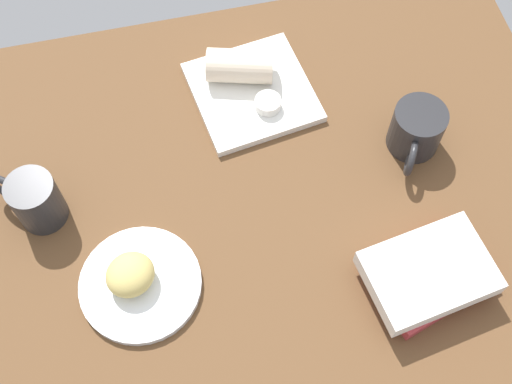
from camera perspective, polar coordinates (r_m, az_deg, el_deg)
name	(u,v)px	position (r cm, az deg, el deg)	size (l,w,h in cm)	color
dining_table	(276,206)	(119.78, 1.70, -1.17)	(110.00, 90.00, 4.00)	brown
round_plate	(141,284)	(112.73, -9.72, -7.68)	(20.02, 20.02, 1.40)	white
scone_pastry	(130,275)	(110.04, -10.57, -6.87)	(7.99, 7.51, 5.17)	tan
square_plate	(252,92)	(129.02, -0.31, 8.42)	(21.41, 21.41, 1.60)	white
sauce_cup	(268,103)	(125.22, 1.01, 7.51)	(4.87, 4.87, 2.11)	silver
breakfast_wrap	(240,66)	(127.74, -1.37, 10.58)	(6.34, 6.34, 12.28)	beige
book_stack	(429,274)	(112.48, 14.38, -6.73)	(22.41, 18.07, 6.36)	#A53338
coffee_mug	(34,200)	(118.13, -18.23, -0.61)	(12.01, 10.18, 10.22)	#262628
second_mug	(416,130)	(123.00, 13.39, 5.12)	(9.72, 13.35, 9.10)	#262628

